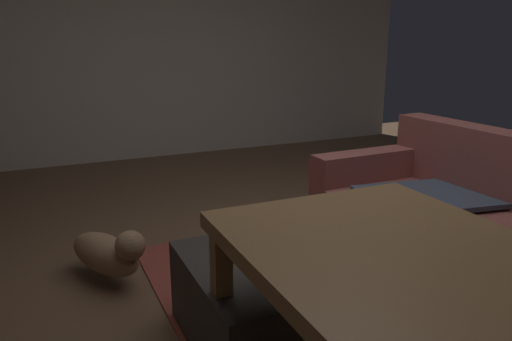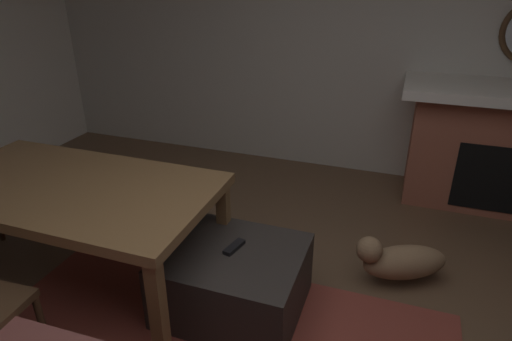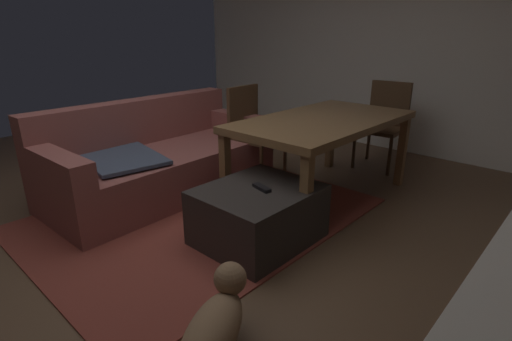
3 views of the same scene
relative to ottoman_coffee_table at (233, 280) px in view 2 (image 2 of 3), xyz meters
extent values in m
cube|color=beige|center=(-0.47, -2.35, 1.21)|extent=(7.30, 0.12, 2.84)
cube|color=#2D2826|center=(0.00, 0.00, 0.00)|extent=(0.81, 0.68, 0.41)
cube|color=black|center=(0.00, -0.03, 0.22)|extent=(0.08, 0.17, 0.02)
cube|color=brown|center=(0.97, 0.12, 0.50)|extent=(1.71, 0.93, 0.06)
cube|color=brown|center=(0.18, 0.52, 0.13)|extent=(0.07, 0.07, 0.68)
cube|color=brown|center=(0.18, -0.28, 0.13)|extent=(0.07, 0.07, 0.68)
cube|color=brown|center=(1.77, -0.28, 0.13)|extent=(0.07, 0.07, 0.68)
cylinder|color=#513823|center=(0.79, 0.67, 0.00)|extent=(0.04, 0.04, 0.41)
ellipsoid|color=#8C6B4C|center=(-0.95, -0.59, -0.05)|extent=(0.59, 0.45, 0.22)
sphere|color=#8C6B4C|center=(-0.73, -0.48, 0.08)|extent=(0.17, 0.17, 0.17)
camera|label=1|loc=(1.81, -0.87, 1.18)|focal=34.70mm
camera|label=2|loc=(-0.81, 1.90, 1.69)|focal=30.61mm
camera|label=3|loc=(-1.84, -1.67, 1.23)|focal=27.11mm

